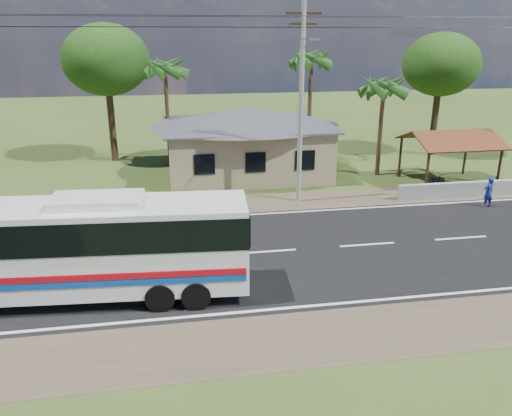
{
  "coord_description": "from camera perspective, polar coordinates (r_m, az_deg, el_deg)",
  "views": [
    {
      "loc": [
        -3.74,
        -19.19,
        8.83
      ],
      "look_at": [
        -0.33,
        1.0,
        1.67
      ],
      "focal_mm": 35.0,
      "sensor_mm": 36.0,
      "label": 1
    }
  ],
  "objects": [
    {
      "name": "palm_far",
      "position": [
        35.25,
        -10.39,
        15.46
      ],
      "size": [
        2.8,
        2.8,
        7.7
      ],
      "color": "#47301E",
      "rests_on": "ground"
    },
    {
      "name": "waiting_shed",
      "position": [
        32.92,
        21.35,
        7.27
      ],
      "size": [
        5.2,
        4.48,
        3.35
      ],
      "color": "#382614",
      "rests_on": "ground"
    },
    {
      "name": "motorcycle",
      "position": [
        32.15,
        19.72,
        2.97
      ],
      "size": [
        1.72,
        1.03,
        0.86
      ],
      "primitive_type": "imported",
      "rotation": [
        0.0,
        0.0,
        1.88
      ],
      "color": "black",
      "rests_on": "ground"
    },
    {
      "name": "palm_mid",
      "position": [
        36.07,
        6.34,
        16.5
      ],
      "size": [
        2.8,
        2.8,
        8.2
      ],
      "color": "#47301E",
      "rests_on": "ground"
    },
    {
      "name": "palm_near",
      "position": [
        33.11,
        14.41,
        13.28
      ],
      "size": [
        2.8,
        2.8,
        6.7
      ],
      "color": "#47301E",
      "rests_on": "ground"
    },
    {
      "name": "ground",
      "position": [
        21.45,
        1.31,
        -5.05
      ],
      "size": [
        120.0,
        120.0,
        0.0
      ],
      "primitive_type": "plane",
      "color": "#2F491A",
      "rests_on": "ground"
    },
    {
      "name": "house",
      "position": [
        33.11,
        -1.21,
        8.49
      ],
      "size": [
        12.4,
        10.0,
        5.0
      ],
      "color": "tan",
      "rests_on": "ground"
    },
    {
      "name": "tree_behind_shed",
      "position": [
        40.4,
        20.39,
        15.07
      ],
      "size": [
        5.6,
        5.6,
        9.02
      ],
      "color": "#47301E",
      "rests_on": "ground"
    },
    {
      "name": "tree_behind_house",
      "position": [
        37.47,
        -16.78,
        15.87
      ],
      "size": [
        6.0,
        6.0,
        9.61
      ],
      "color": "#47301E",
      "rests_on": "ground"
    },
    {
      "name": "coach_bus",
      "position": [
        18.13,
        -20.39,
        -3.66
      ],
      "size": [
        12.22,
        3.43,
        3.75
      ],
      "rotation": [
        0.0,
        0.0,
        -0.07
      ],
      "color": "white",
      "rests_on": "ground"
    },
    {
      "name": "utility_poles",
      "position": [
        26.64,
        4.5,
        12.61
      ],
      "size": [
        32.8,
        2.22,
        11.0
      ],
      "color": "#9E9E99",
      "rests_on": "ground"
    },
    {
      "name": "road",
      "position": [
        21.44,
        1.31,
        -5.03
      ],
      "size": [
        120.0,
        16.0,
        0.03
      ],
      "color": "black",
      "rests_on": "ground"
    },
    {
      "name": "concrete_barrier",
      "position": [
        30.53,
        21.91,
        1.91
      ],
      "size": [
        7.0,
        0.3,
        0.9
      ],
      "primitive_type": "cube",
      "color": "#9E9E99",
      "rests_on": "ground"
    },
    {
      "name": "person",
      "position": [
        29.44,
        25.03,
        1.64
      ],
      "size": [
        0.67,
        0.51,
        1.66
      ],
      "primitive_type": "imported",
      "rotation": [
        0.0,
        0.0,
        3.35
      ],
      "color": "navy",
      "rests_on": "ground"
    }
  ]
}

